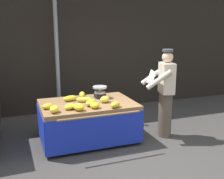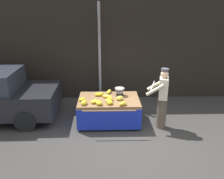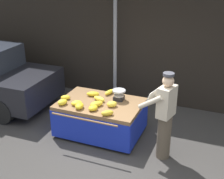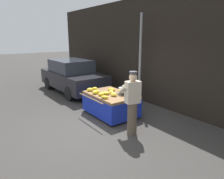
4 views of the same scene
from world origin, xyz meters
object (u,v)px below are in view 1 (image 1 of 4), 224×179
banana_bunch_4 (70,98)px  banana_bunch_9 (82,94)px  banana_cart (88,112)px  banana_bunch_3 (95,105)px  banana_bunch_5 (70,107)px  banana_bunch_10 (48,106)px  vendor_person (165,93)px  weighing_scale (100,92)px  banana_bunch_1 (91,102)px  banana_bunch_8 (115,105)px  street_pole (57,46)px  banana_bunch_0 (84,99)px  banana_bunch_7 (79,107)px  banana_bunch_2 (105,99)px  banana_bunch_6 (54,109)px

banana_bunch_4 → banana_bunch_9: banana_bunch_4 is taller
banana_bunch_9 → banana_cart: bearing=-91.8°
banana_bunch_3 → banana_bunch_4: (-0.30, 0.63, -0.00)m
banana_bunch_5 → banana_bunch_10: bearing=155.7°
banana_cart → vendor_person: 1.53m
weighing_scale → banana_bunch_4: size_ratio=0.99×
banana_bunch_1 → banana_bunch_8: (0.36, -0.29, 0.00)m
street_pole → banana_bunch_0: street_pole is taller
banana_cart → street_pole: bearing=100.3°
banana_cart → banana_bunch_7: 0.56m
street_pole → banana_bunch_7: 2.18m
banana_bunch_8 → banana_bunch_9: size_ratio=0.82×
banana_cart → banana_bunch_9: banana_bunch_9 is taller
banana_cart → banana_bunch_9: 0.53m
banana_bunch_7 → banana_bunch_10: (-0.48, 0.28, -0.01)m
banana_bunch_8 → banana_bunch_4: bearing=131.9°
banana_bunch_0 → banana_bunch_8: banana_bunch_8 is taller
banana_bunch_4 → banana_cart: bearing=-39.9°
banana_bunch_2 → banana_bunch_6: 1.03m
weighing_scale → banana_bunch_0: 0.43m
banana_bunch_7 → banana_cart: bearing=57.3°
banana_bunch_0 → banana_bunch_4: size_ratio=1.03×
street_pole → banana_bunch_6: size_ratio=15.14×
vendor_person → banana_bunch_5: bearing=178.7°
banana_cart → vendor_person: size_ratio=1.03×
banana_bunch_8 → banana_bunch_9: bearing=110.1°
banana_bunch_4 → banana_bunch_7: 0.66m
banana_bunch_2 → vendor_person: (1.14, -0.25, 0.08)m
banana_bunch_10 → banana_cart: bearing=11.1°
banana_bunch_4 → banana_bunch_7: bearing=-89.3°
banana_bunch_4 → banana_bunch_5: bearing=-102.6°
banana_bunch_6 → street_pole: bearing=78.7°
weighing_scale → banana_bunch_10: bearing=-159.5°
weighing_scale → banana_bunch_7: weighing_scale is taller
weighing_scale → banana_bunch_7: bearing=-131.3°
banana_bunch_9 → banana_bunch_4: bearing=-140.7°
banana_bunch_0 → banana_bunch_4: bearing=142.9°
banana_bunch_10 → banana_bunch_8: bearing=-16.9°
banana_bunch_0 → banana_bunch_3: size_ratio=1.43×
banana_bunch_9 → vendor_person: bearing=-29.8°
street_pole → banana_bunch_4: (0.00, -1.33, -0.91)m
weighing_scale → banana_cart: bearing=-141.8°
banana_bunch_5 → banana_bunch_9: bearing=62.0°
banana_bunch_3 → street_pole: bearing=98.8°
banana_bunch_1 → banana_bunch_2: bearing=18.2°
weighing_scale → banana_bunch_1: bearing=-125.1°
banana_bunch_2 → banana_bunch_3: banana_bunch_2 is taller
street_pole → banana_bunch_6: street_pole is taller
weighing_scale → banana_bunch_3: weighing_scale is taller
street_pole → banana_cart: (0.28, -1.56, -1.15)m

